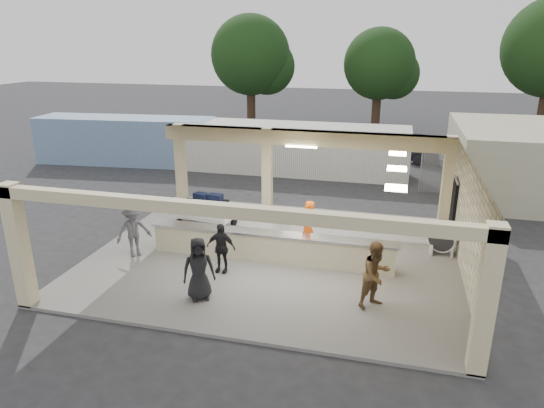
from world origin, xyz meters
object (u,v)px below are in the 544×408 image
(drum_fan, at_px, (443,238))
(passenger_b, at_px, (221,248))
(car_dark, at_px, (444,155))
(container_white, at_px, (293,149))
(baggage_handler, at_px, (308,228))
(car_white_a, at_px, (489,159))
(container_blue, at_px, (126,140))
(baggage_counter, at_px, (270,247))
(passenger_a, at_px, (376,275))
(passenger_c, at_px, (133,231))
(luggage_cart, at_px, (206,209))
(passenger_d, at_px, (199,269))

(drum_fan, bearing_deg, passenger_b, -132.04)
(car_dark, distance_m, container_white, 8.88)
(baggage_handler, xyz_separation_m, car_white_a, (7.76, 13.46, -0.31))
(container_white, relative_size, container_blue, 1.19)
(car_white_a, relative_size, container_white, 0.41)
(baggage_counter, height_order, passenger_a, passenger_a)
(passenger_b, bearing_deg, baggage_handler, 40.47)
(passenger_a, xyz_separation_m, passenger_b, (-4.76, 0.92, -0.14))
(passenger_b, distance_m, car_white_a, 18.45)
(baggage_handler, distance_m, passenger_b, 3.08)
(baggage_handler, distance_m, container_white, 11.04)
(passenger_a, height_order, car_dark, passenger_a)
(drum_fan, relative_size, passenger_a, 0.58)
(passenger_a, bearing_deg, car_dark, 35.21)
(drum_fan, height_order, container_blue, container_blue)
(passenger_c, height_order, car_white_a, passenger_c)
(baggage_counter, height_order, drum_fan, drum_fan)
(passenger_b, bearing_deg, baggage_counter, 42.99)
(passenger_c, bearing_deg, car_white_a, 2.49)
(luggage_cart, bearing_deg, container_white, 88.48)
(drum_fan, height_order, baggage_handler, baggage_handler)
(car_white_a, relative_size, car_dark, 1.26)
(car_dark, bearing_deg, container_white, 140.35)
(drum_fan, height_order, passenger_b, passenger_b)
(luggage_cart, bearing_deg, passenger_c, -105.60)
(passenger_c, xyz_separation_m, container_blue, (-7.30, 12.05, 0.35))
(baggage_counter, distance_m, car_white_a, 16.78)
(passenger_b, bearing_deg, drum_fan, 25.27)
(luggage_cart, relative_size, passenger_c, 1.39)
(car_white_a, xyz_separation_m, container_white, (-10.53, -2.78, 0.61))
(luggage_cart, relative_size, passenger_d, 1.37)
(baggage_handler, height_order, passenger_c, baggage_handler)
(passenger_d, bearing_deg, passenger_c, 117.82)
(drum_fan, xyz_separation_m, car_dark, (1.00, 12.95, -0.00))
(passenger_d, xyz_separation_m, container_white, (-0.39, 14.38, 0.33))
(drum_fan, relative_size, container_white, 0.09)
(passenger_c, bearing_deg, luggage_cart, 20.77)
(passenger_c, xyz_separation_m, container_white, (2.82, 12.25, 0.34))
(passenger_c, xyz_separation_m, car_dark, (11.00, 15.64, -0.32))
(baggage_handler, height_order, car_white_a, baggage_handler)
(luggage_cart, relative_size, container_blue, 0.24)
(car_white_a, bearing_deg, container_white, 91.02)
(baggage_counter, xyz_separation_m, baggage_handler, (1.08, 0.80, 0.46))
(luggage_cart, xyz_separation_m, passenger_c, (-1.33, -3.08, 0.16))
(drum_fan, xyz_separation_m, container_white, (-7.18, 9.56, 0.66))
(luggage_cart, distance_m, car_white_a, 16.95)
(passenger_d, height_order, car_white_a, passenger_d)
(passenger_a, xyz_separation_m, container_blue, (-15.27, 13.36, 0.32))
(passenger_b, height_order, car_white_a, passenger_b)
(car_white_a, xyz_separation_m, car_dark, (-2.35, 0.61, -0.06))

